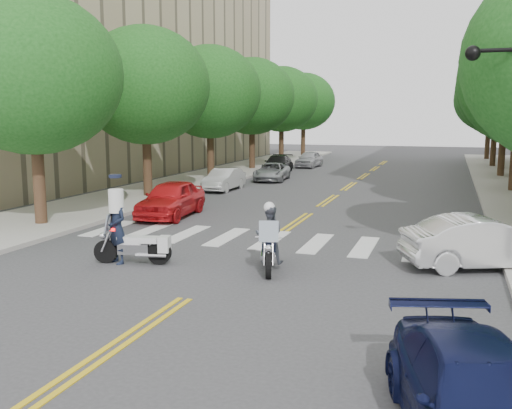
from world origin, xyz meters
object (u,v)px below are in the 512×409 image
at_px(motorcycle_parked, 139,246).
at_px(convertible, 484,243).
at_px(sedan_blue, 480,401).
at_px(officer_standing, 117,228).
at_px(motorcycle_police, 269,239).

distance_m(motorcycle_parked, convertible, 9.42).
distance_m(convertible, sedan_blue, 9.16).
bearing_deg(sedan_blue, motorcycle_parked, 126.94).
bearing_deg(convertible, officer_standing, 82.65).
relative_size(officer_standing, sedan_blue, 0.46).
height_order(motorcycle_police, motorcycle_parked, motorcycle_police).
xyz_separation_m(motorcycle_police, convertible, (5.47, 1.95, -0.11)).
height_order(motorcycle_police, sedan_blue, motorcycle_police).
relative_size(motorcycle_police, convertible, 0.51).
bearing_deg(motorcycle_police, sedan_blue, 108.20).
bearing_deg(officer_standing, convertible, 46.58).
relative_size(motorcycle_police, officer_standing, 1.11).
xyz_separation_m(motorcycle_parked, officer_standing, (-0.61, -0.13, 0.51)).
distance_m(officer_standing, sedan_blue, 11.21).
distance_m(motorcycle_police, convertible, 5.80).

